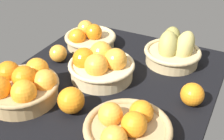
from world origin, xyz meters
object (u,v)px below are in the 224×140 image
Objects in this scene: loose_orange_back_gap at (192,94)px; loose_orange_side_gap at (71,100)px; basket_near_right_pears at (173,51)px; basket_center at (101,65)px; basket_near_left at (127,129)px; basket_far_right at (89,38)px; loose_orange_front_gap at (58,53)px; basket_far_left at (22,86)px.

loose_orange_side_gap is at bearing 122.41° from loose_orange_back_gap.
basket_near_right_pears is 29.54cm from basket_center.
basket_near_left is 31.91cm from basket_center.
basket_far_right is 17.08cm from loose_orange_front_gap.
basket_center reaches higher than basket_far_left.
loose_orange_side_gap is at bearing -176.89° from basket_center.
basket_near_left is 2.90× the size of loose_orange_side_gap.
loose_orange_front_gap is at bearing 116.01° from basket_near_right_pears.
basket_near_right_pears reaches higher than loose_orange_back_gap.
loose_orange_side_gap reaches higher than loose_orange_back_gap.
basket_near_left reaches higher than loose_orange_side_gap.
basket_near_right_pears is (44.28, -35.73, -0.06)cm from basket_far_left.
basket_near_right_pears is (2.96, -35.87, 1.01)cm from basket_far_right.
loose_orange_back_gap is at bearing -111.71° from basket_far_right.
loose_orange_front_gap is (26.51, 41.61, -0.60)cm from basket_near_left.
loose_orange_side_gap is (-23.10, -21.58, 0.69)cm from loose_orange_front_gap.
basket_near_left is 57.09cm from basket_far_right.
basket_far_left is (-41.32, -0.14, 1.06)cm from basket_far_right.
basket_far_left is 53.61cm from loose_orange_back_gap.
loose_orange_front_gap is 0.83× the size of loose_orange_side_gap.
basket_near_left is at bearing -138.48° from basket_center.
basket_near_right_pears is at bearing -63.99° from loose_orange_front_gap.
basket_near_right_pears reaches higher than basket_center.
basket_near_left is at bearing -178.01° from basket_near_right_pears.
loose_orange_front_gap is at bearing 57.50° from basket_near_left.
basket_far_left is 3.23× the size of loose_orange_back_gap.
loose_orange_back_gap is 0.90× the size of loose_orange_side_gap.
basket_near_right_pears is at bearing -41.43° from basket_center.
basket_center is 20.52cm from loose_orange_side_gap.
loose_orange_back_gap is at bearing -26.33° from basket_near_left.
loose_orange_front_gap is 53.34cm from loose_orange_back_gap.
basket_near_right_pears is at bearing -23.39° from loose_orange_side_gap.
basket_near_right_pears is 44.55cm from loose_orange_front_gap.
basket_far_right is 2.94× the size of loose_orange_back_gap.
basket_far_left is at bearing 87.32° from basket_near_left.
loose_orange_side_gap is at bearing 80.34° from basket_near_left.
basket_far_left is at bearing -170.19° from loose_orange_front_gap.
loose_orange_side_gap is at bearing 156.61° from basket_near_right_pears.
basket_center is (23.88, 21.14, 0.98)cm from basket_near_left.
basket_far_left is at bearing 143.82° from basket_center.
basket_center is at bearing -139.60° from basket_far_right.
basket_far_left is at bearing 95.49° from loose_orange_side_gap.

